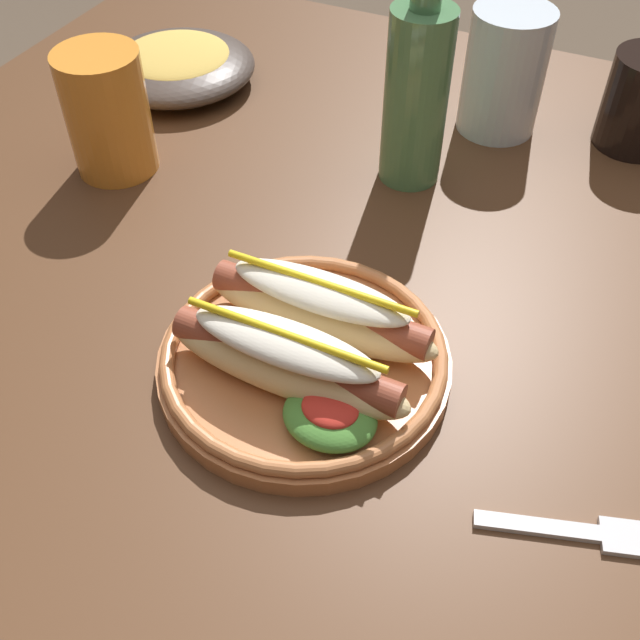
{
  "coord_description": "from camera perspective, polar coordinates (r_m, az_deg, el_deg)",
  "views": [
    {
      "loc": [
        0.2,
        -0.52,
        1.21
      ],
      "look_at": [
        0.02,
        -0.13,
        0.77
      ],
      "focal_mm": 42.13,
      "sensor_mm": 36.0,
      "label": 1
    }
  ],
  "objects": [
    {
      "name": "fork",
      "position": [
        0.56,
        19.07,
        -14.98
      ],
      "size": [
        0.12,
        0.05,
        0.0
      ],
      "rotation": [
        0.0,
        0.0,
        0.29
      ],
      "color": "silver",
      "rests_on": "dining_table"
    },
    {
      "name": "side_bowl",
      "position": [
        0.99,
        -10.82,
        18.53
      ],
      "size": [
        0.19,
        0.19,
        0.05
      ],
      "color": "#423833",
      "rests_on": "dining_table"
    },
    {
      "name": "extra_cup",
      "position": [
        0.82,
        -15.84,
        14.9
      ],
      "size": [
        0.09,
        0.09,
        0.13
      ],
      "primitive_type": "cylinder",
      "color": "orange",
      "rests_on": "dining_table"
    },
    {
      "name": "dining_table",
      "position": [
        0.8,
        2.92,
        0.04
      ],
      "size": [
        1.12,
        0.95,
        0.74
      ],
      "color": "#51331E",
      "rests_on": "ground_plane"
    },
    {
      "name": "glass_bottle",
      "position": [
        0.77,
        7.26,
        17.18
      ],
      "size": [
        0.06,
        0.06,
        0.27
      ],
      "color": "#4C7F51",
      "rests_on": "dining_table"
    },
    {
      "name": "water_cup",
      "position": [
        0.88,
        13.83,
        17.84
      ],
      "size": [
        0.09,
        0.09,
        0.14
      ],
      "primitive_type": "cylinder",
      "color": "silver",
      "rests_on": "dining_table"
    },
    {
      "name": "ground_plane",
      "position": [
        1.33,
        1.85,
        -19.32
      ],
      "size": [
        8.0,
        8.0,
        0.0
      ],
      "primitive_type": "plane",
      "color": "brown"
    },
    {
      "name": "hot_dog_plate",
      "position": [
        0.59,
        -1.15,
        -2.3
      ],
      "size": [
        0.24,
        0.24,
        0.08
      ],
      "color": "#B77042",
      "rests_on": "dining_table"
    }
  ]
}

